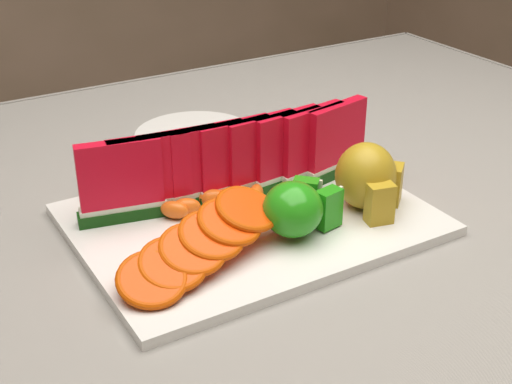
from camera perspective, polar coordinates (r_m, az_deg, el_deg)
The scene contains 10 objects.
table at distance 0.94m, azimuth -3.16°, elevation -6.82°, with size 1.40×0.90×0.75m.
tablecloth at distance 0.90m, azimuth -3.26°, elevation -3.53°, with size 1.53×1.03×0.20m.
platter at distance 0.84m, azimuth -0.44°, elevation -2.22°, with size 0.40×0.30×0.01m.
apple_cluster at distance 0.79m, azimuth 3.31°, elevation -1.29°, with size 0.11×0.09×0.06m.
pear_cluster at distance 0.85m, azimuth 8.97°, elevation 1.12°, with size 0.09×0.09×0.08m.
side_plate at distance 1.08m, azimuth -4.91°, elevation 4.54°, with size 0.21×0.21×0.01m.
watermelon_row at distance 0.86m, azimuth -1.69°, elevation 2.44°, with size 0.39×0.07×0.10m.
orange_fan_front at distance 0.73m, azimuth -4.34°, elevation -4.02°, with size 0.22×0.13×0.05m.
orange_fan_back at distance 0.93m, azimuth -3.93°, elevation 2.73°, with size 0.34×0.11×0.05m.
tangerine_segments at distance 0.85m, azimuth -3.27°, elevation -0.66°, with size 0.14×0.05×0.02m.
Camera 1 is at (-0.35, -0.69, 1.18)m, focal length 50.00 mm.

